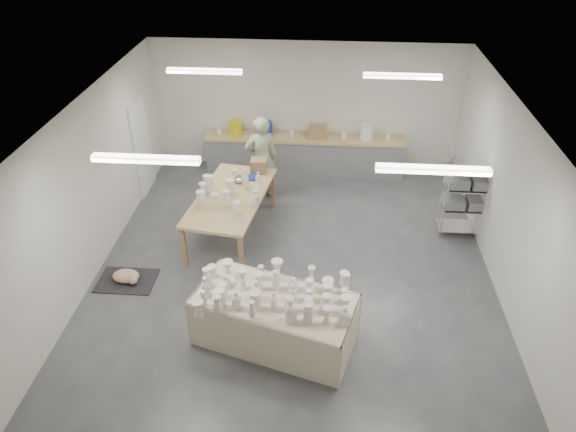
# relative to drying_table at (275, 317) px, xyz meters

# --- Properties ---
(room) EXTENTS (8.00, 8.02, 3.00)m
(room) POSITION_rel_drying_table_xyz_m (0.06, 1.78, 1.59)
(room) COLOR #424449
(room) RESTS_ON ground
(back_counter) EXTENTS (4.60, 0.60, 1.24)m
(back_counter) POSITION_rel_drying_table_xyz_m (0.16, 5.37, 0.02)
(back_counter) COLOR tan
(back_counter) RESTS_ON ground
(wire_shelf) EXTENTS (0.88, 0.48, 1.80)m
(wire_shelf) POSITION_rel_drying_table_xyz_m (3.37, 3.09, 0.45)
(wire_shelf) COLOR silver
(wire_shelf) RESTS_ON ground
(drying_table) EXTENTS (2.57, 1.76, 1.20)m
(drying_table) POSITION_rel_drying_table_xyz_m (0.00, 0.00, 0.00)
(drying_table) COLOR olive
(drying_table) RESTS_ON ground
(work_table) EXTENTS (1.54, 2.55, 1.27)m
(work_table) POSITION_rel_drying_table_xyz_m (-1.08, 2.76, 0.43)
(work_table) COLOR tan
(work_table) RESTS_ON ground
(rug) EXTENTS (1.00, 0.70, 0.02)m
(rug) POSITION_rel_drying_table_xyz_m (-2.73, 1.14, -0.46)
(rug) COLOR black
(rug) RESTS_ON ground
(cat) EXTENTS (0.48, 0.36, 0.20)m
(cat) POSITION_rel_drying_table_xyz_m (-2.71, 1.12, -0.34)
(cat) COLOR white
(cat) RESTS_ON rug
(potter) EXTENTS (0.80, 0.66, 1.89)m
(potter) POSITION_rel_drying_table_xyz_m (-0.69, 4.15, 0.48)
(potter) COLOR #9DAC85
(potter) RESTS_ON ground
(red_stool) EXTENTS (0.45, 0.45, 0.34)m
(red_stool) POSITION_rel_drying_table_xyz_m (-0.69, 4.42, -0.16)
(red_stool) COLOR red
(red_stool) RESTS_ON ground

